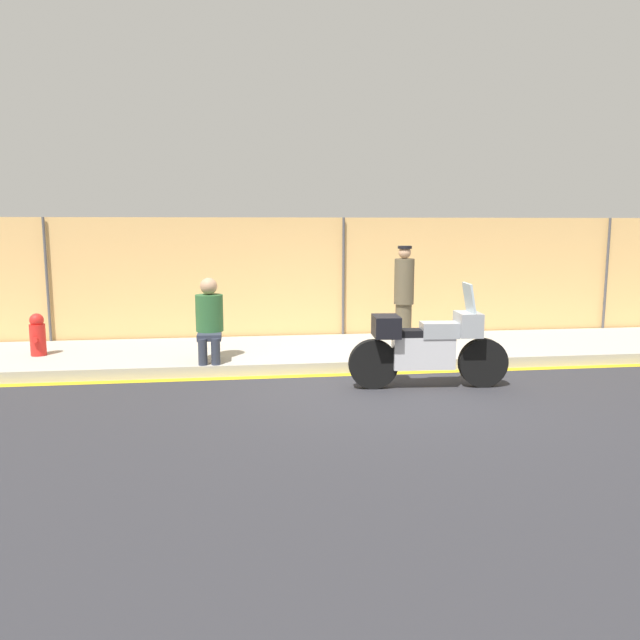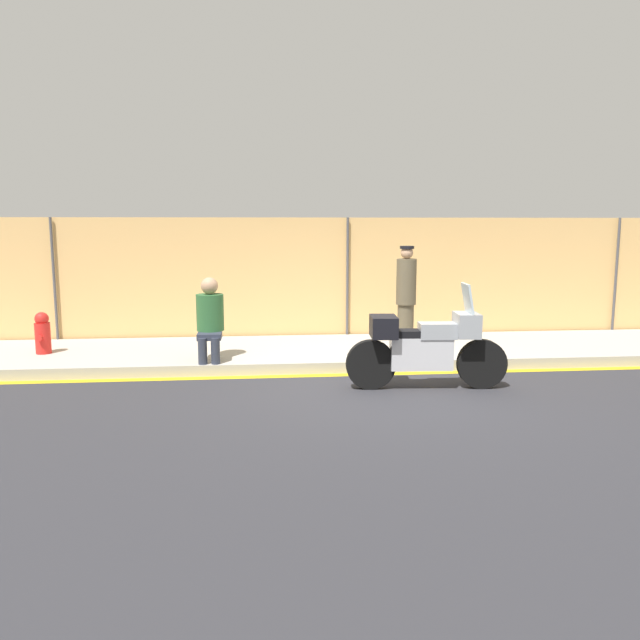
% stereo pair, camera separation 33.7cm
% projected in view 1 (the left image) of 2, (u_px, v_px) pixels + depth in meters
% --- Properties ---
extents(ground_plane, '(120.00, 120.00, 0.00)m').
position_uv_depth(ground_plane, '(383.00, 387.00, 9.01)').
color(ground_plane, '#2D2D33').
extents(sidewalk, '(41.03, 2.53, 0.18)m').
position_uv_depth(sidewalk, '(355.00, 351.00, 11.11)').
color(sidewalk, '#ADA89E').
rests_on(sidewalk, ground_plane).
extents(curb_paint_stripe, '(41.03, 0.18, 0.01)m').
position_uv_depth(curb_paint_stripe, '(371.00, 374.00, 9.80)').
color(curb_paint_stripe, gold).
rests_on(curb_paint_stripe, ground_plane).
extents(storefront_fence, '(38.98, 0.17, 2.46)m').
position_uv_depth(storefront_fence, '(342.00, 281.00, 12.27)').
color(storefront_fence, '#E5B26B').
rests_on(storefront_fence, ground_plane).
extents(motorcycle, '(2.30, 0.60, 1.51)m').
position_uv_depth(motorcycle, '(427.00, 346.00, 8.90)').
color(motorcycle, black).
rests_on(motorcycle, ground_plane).
extents(officer_standing, '(0.34, 0.34, 1.79)m').
position_uv_depth(officer_standing, '(404.00, 296.00, 10.80)').
color(officer_standing, brown).
rests_on(officer_standing, sidewalk).
extents(person_seated_on_curb, '(0.44, 0.70, 1.32)m').
position_uv_depth(person_seated_on_curb, '(209.00, 316.00, 9.87)').
color(person_seated_on_curb, '#2D3342').
rests_on(person_seated_on_curb, sidewalk).
extents(fire_hydrant, '(0.25, 0.31, 0.70)m').
position_uv_depth(fire_hydrant, '(38.00, 335.00, 10.28)').
color(fire_hydrant, red).
rests_on(fire_hydrant, sidewalk).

